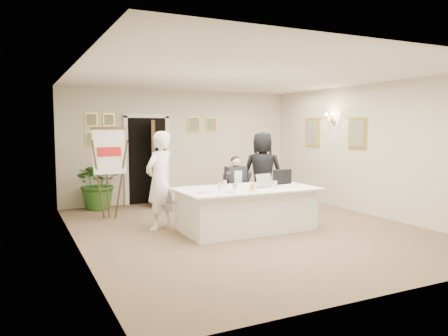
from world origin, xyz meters
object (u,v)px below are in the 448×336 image
at_px(laptop_bag, 282,177).
at_px(paper_stack, 289,186).
at_px(seated_man, 237,187).
at_px(conference_table, 246,209).
at_px(steel_jug, 235,187).
at_px(laptop, 261,179).
at_px(oj_glass, 252,187).
at_px(potted_palm, 99,182).
at_px(flip_chart, 109,178).
at_px(standing_man, 160,181).
at_px(standing_woman, 263,173).

relative_size(laptop_bag, paper_stack, 1.51).
height_order(seated_man, laptop_bag, seated_man).
height_order(conference_table, steel_jug, steel_jug).
distance_m(laptop, oj_glass, 0.57).
distance_m(potted_palm, paper_stack, 4.51).
distance_m(flip_chart, standing_man, 1.45).
bearing_deg(steel_jug, seated_man, 60.78).
relative_size(standing_woman, paper_stack, 6.71).
bearing_deg(standing_man, standing_woman, 157.62).
bearing_deg(potted_palm, seated_man, -45.61).
xyz_separation_m(standing_man, oj_glass, (1.29, -1.14, -0.06)).
distance_m(seated_man, laptop_bag, 0.99).
relative_size(seated_man, steel_jug, 11.94).
bearing_deg(steel_jug, oj_glass, -48.54).
bearing_deg(oj_glass, steel_jug, 131.46).
relative_size(conference_table, potted_palm, 2.00).
relative_size(conference_table, flip_chart, 1.37).
bearing_deg(steel_jug, conference_table, 24.99).
relative_size(laptop, steel_jug, 3.28).
bearing_deg(laptop, laptop_bag, 6.12).
distance_m(laptop_bag, steel_jug, 1.26).
xyz_separation_m(potted_palm, laptop_bag, (2.95, -3.09, 0.29)).
distance_m(conference_table, laptop, 0.60).
relative_size(oj_glass, steel_jug, 1.18).
bearing_deg(conference_table, paper_stack, -16.77).
xyz_separation_m(flip_chart, paper_stack, (2.83, -2.28, -0.06)).
xyz_separation_m(standing_woman, laptop_bag, (-0.19, -1.05, 0.02)).
xyz_separation_m(seated_man, steel_jug, (-0.59, -1.05, 0.17)).
bearing_deg(standing_man, paper_stack, 122.31).
relative_size(flip_chart, potted_palm, 1.46).
distance_m(standing_woman, oj_glass, 2.01).
distance_m(conference_table, standing_woman, 1.71).
bearing_deg(flip_chart, standing_man, -62.88).
height_order(laptop, laptop_bag, laptop_bag).
relative_size(standing_woman, potted_palm, 1.42).
distance_m(standing_woman, laptop_bag, 1.07).
bearing_deg(laptop, seated_man, 81.55).
bearing_deg(steel_jug, laptop, 13.97).
xyz_separation_m(conference_table, potted_palm, (-2.05, 3.28, 0.24)).
height_order(flip_chart, potted_palm, flip_chart).
height_order(potted_palm, steel_jug, potted_palm).
distance_m(standing_man, laptop, 1.86).
bearing_deg(flip_chart, standing_woman, -14.54).
bearing_deg(standing_woman, standing_man, 44.81).
distance_m(laptop, laptop_bag, 0.62).
relative_size(conference_table, seated_man, 1.92).
distance_m(conference_table, paper_stack, 0.90).
height_order(flip_chart, standing_woman, flip_chart).
distance_m(flip_chart, oj_glass, 3.12).
bearing_deg(oj_glass, seated_man, 73.67).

